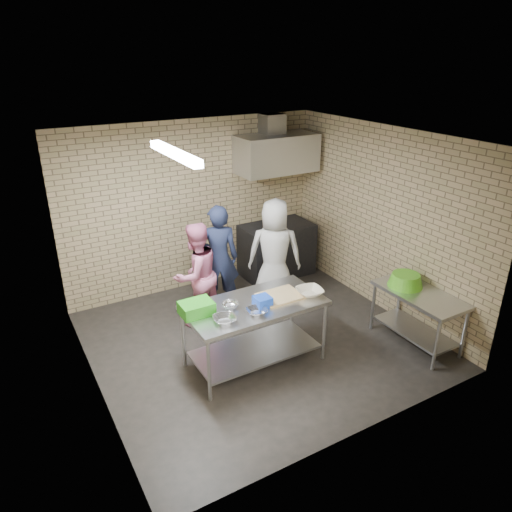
{
  "coord_description": "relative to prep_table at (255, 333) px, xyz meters",
  "views": [
    {
      "loc": [
        -2.76,
        -4.76,
        3.65
      ],
      "look_at": [
        0.1,
        0.2,
        1.15
      ],
      "focal_mm": 33.5,
      "sensor_mm": 36.0,
      "label": 1
    }
  ],
  "objects": [
    {
      "name": "hood_duct",
      "position": [
        1.62,
        2.26,
        2.13
      ],
      "size": [
        0.35,
        0.3,
        0.3
      ],
      "primitive_type": "cube",
      "color": "#A5A8AD",
      "rests_on": "back_wall"
    },
    {
      "name": "blue_tub",
      "position": [
        0.05,
        -0.1,
        0.48
      ],
      "size": [
        0.19,
        0.19,
        0.12
      ],
      "primitive_type": "cube",
      "color": "blue",
      "rests_on": "prep_table"
    },
    {
      "name": "range_hood",
      "position": [
        1.62,
        2.11,
        1.68
      ],
      "size": [
        1.3,
        0.6,
        0.6
      ],
      "primitive_type": "cube",
      "color": "silver",
      "rests_on": "back_wall"
    },
    {
      "name": "left_wall",
      "position": [
        -1.83,
        0.41,
        0.93
      ],
      "size": [
        0.06,
        4.0,
        2.7
      ],
      "primitive_type": "cube",
      "color": "tan",
      "rests_on": "ground"
    },
    {
      "name": "prep_table",
      "position": [
        0.0,
        0.0,
        0.0
      ],
      "size": [
        1.68,
        0.84,
        0.84
      ],
      "primitive_type": "cube",
      "color": "silver",
      "rests_on": "floor"
    },
    {
      "name": "cutting_board",
      "position": [
        0.35,
        -0.02,
        0.43
      ],
      "size": [
        0.51,
        0.39,
        0.03
      ],
      "primitive_type": "cube",
      "color": "tan",
      "rests_on": "prep_table"
    },
    {
      "name": "ceiling",
      "position": [
        0.27,
        0.41,
        2.28
      ],
      "size": [
        4.2,
        4.2,
        0.0
      ],
      "primitive_type": "plane",
      "rotation": [
        3.14,
        0.0,
        0.0
      ],
      "color": "black",
      "rests_on": "ground"
    },
    {
      "name": "ceramic_bowl",
      "position": [
        0.7,
        -0.15,
        0.46
      ],
      "size": [
        0.37,
        0.37,
        0.08
      ],
      "primitive_type": "imported",
      "rotation": [
        0.0,
        0.0,
        -0.15
      ],
      "color": "beige",
      "rests_on": "prep_table"
    },
    {
      "name": "floor",
      "position": [
        0.27,
        0.41,
        -0.42
      ],
      "size": [
        4.2,
        4.2,
        0.0
      ],
      "primitive_type": "plane",
      "color": "black",
      "rests_on": "ground"
    },
    {
      "name": "fluorescent_fixture",
      "position": [
        -0.73,
        0.41,
        2.22
      ],
      "size": [
        0.1,
        1.25,
        0.08
      ],
      "primitive_type": "cube",
      "color": "white",
      "rests_on": "ceiling"
    },
    {
      "name": "front_wall",
      "position": [
        0.27,
        -1.59,
        0.93
      ],
      "size": [
        4.2,
        0.06,
        2.7
      ],
      "primitive_type": "cube",
      "color": "tan",
      "rests_on": "ground"
    },
    {
      "name": "mixing_bowl_b",
      "position": [
        -0.3,
        0.05,
        0.45
      ],
      "size": [
        0.23,
        0.23,
        0.06
      ],
      "primitive_type": "imported",
      "rotation": [
        0.0,
        0.0,
        -0.15
      ],
      "color": "#B9BBC1",
      "rests_on": "prep_table"
    },
    {
      "name": "back_wall",
      "position": [
        0.27,
        2.41,
        0.93
      ],
      "size": [
        4.2,
        0.06,
        2.7
      ],
      "primitive_type": "cube",
      "color": "tan",
      "rests_on": "ground"
    },
    {
      "name": "man_navy",
      "position": [
        0.23,
        1.46,
        0.4
      ],
      "size": [
        0.69,
        0.57,
        1.64
      ],
      "primitive_type": "imported",
      "rotation": [
        0.0,
        0.0,
        2.79
      ],
      "color": "#141933",
      "rests_on": "floor"
    },
    {
      "name": "side_counter",
      "position": [
        2.07,
        -0.69,
        -0.05
      ],
      "size": [
        0.6,
        1.2,
        0.75
      ],
      "primitive_type": "cube",
      "color": "silver",
      "rests_on": "floor"
    },
    {
      "name": "woman_pink",
      "position": [
        -0.23,
        1.24,
        0.33
      ],
      "size": [
        0.87,
        0.76,
        1.51
      ],
      "primitive_type": "imported",
      "rotation": [
        0.0,
        0.0,
        3.43
      ],
      "color": "#D37098",
      "rests_on": "floor"
    },
    {
      "name": "stove",
      "position": [
        1.62,
        2.06,
        0.03
      ],
      "size": [
        1.2,
        0.7,
        0.9
      ],
      "primitive_type": "cube",
      "color": "black",
      "rests_on": "floor"
    },
    {
      "name": "woman_white",
      "position": [
        1.04,
        1.21,
        0.41
      ],
      "size": [
        0.96,
        0.87,
        1.66
      ],
      "primitive_type": "imported",
      "rotation": [
        0.0,
        0.0,
        2.59
      ],
      "color": "silver",
      "rests_on": "floor"
    },
    {
      "name": "mixing_bowl_c",
      "position": [
        -0.1,
        -0.22,
        0.45
      ],
      "size": [
        0.28,
        0.28,
        0.06
      ],
      "primitive_type": "imported",
      "rotation": [
        0.0,
        0.0,
        -0.15
      ],
      "color": "#B8BABF",
      "rests_on": "prep_table"
    },
    {
      "name": "bottle_green",
      "position": [
        2.07,
        2.3,
        1.59
      ],
      "size": [
        0.06,
        0.06,
        0.15
      ],
      "primitive_type": "cylinder",
      "color": "green",
      "rests_on": "wall_shelf"
    },
    {
      "name": "bottle_red",
      "position": [
        1.67,
        2.3,
        1.61
      ],
      "size": [
        0.07,
        0.07,
        0.18
      ],
      "primitive_type": "cylinder",
      "color": "#B22619",
      "rests_on": "wall_shelf"
    },
    {
      "name": "right_wall",
      "position": [
        2.37,
        0.41,
        0.93
      ],
      "size": [
        0.06,
        4.0,
        2.7
      ],
      "primitive_type": "cube",
      "color": "tan",
      "rests_on": "ground"
    },
    {
      "name": "mixing_bowl_a",
      "position": [
        -0.5,
        -0.2,
        0.45
      ],
      "size": [
        0.3,
        0.3,
        0.06
      ],
      "primitive_type": "imported",
      "rotation": [
        0.0,
        0.0,
        -0.15
      ],
      "color": "silver",
      "rests_on": "prep_table"
    },
    {
      "name": "green_basin",
      "position": [
        2.05,
        -0.44,
        0.41
      ],
      "size": [
        0.46,
        0.46,
        0.17
      ],
      "primitive_type": null,
      "color": "#59C626",
      "rests_on": "side_counter"
    },
    {
      "name": "wall_shelf",
      "position": [
        1.92,
        2.3,
        1.5
      ],
      "size": [
        0.8,
        0.2,
        0.04
      ],
      "primitive_type": "cube",
      "color": "#3F2B19",
      "rests_on": "back_wall"
    },
    {
      "name": "green_crate",
      "position": [
        -0.7,
        0.12,
        0.5
      ],
      "size": [
        0.37,
        0.28,
        0.15
      ],
      "primitive_type": "cube",
      "color": "#27941B",
      "rests_on": "prep_table"
    }
  ]
}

